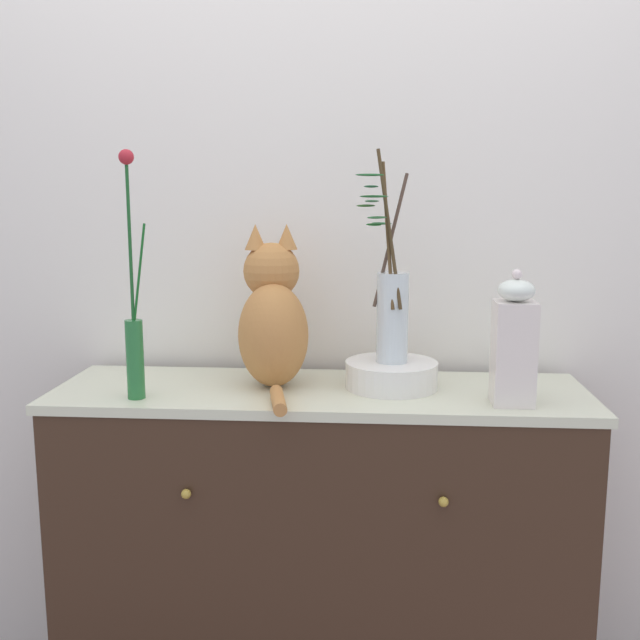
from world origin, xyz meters
The scene contains 7 objects.
wall_back centered at (0.00, 0.28, 1.30)m, with size 4.40×0.08×2.60m, color white.
sideboard centered at (0.00, 0.00, 0.47)m, with size 1.37×0.44×0.94m.
cat_sitting centered at (-0.13, 0.03, 1.12)m, with size 0.22×0.41×0.42m.
vase_slim_green centered at (-0.44, -0.12, 1.11)m, with size 0.06×0.04×0.60m.
bowl_porcelain centered at (0.18, 0.02, 0.97)m, with size 0.24×0.24×0.07m, color white.
vase_glass_clear centered at (0.18, 0.02, 1.15)m, with size 0.14×0.22×0.54m.
jar_lidded_porcelain centered at (0.47, -0.10, 1.09)m, with size 0.10×0.10×0.32m.
Camera 1 is at (0.14, -1.82, 1.43)m, focal length 40.87 mm.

